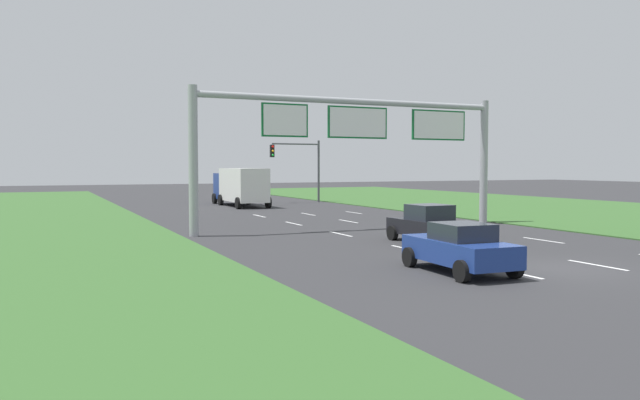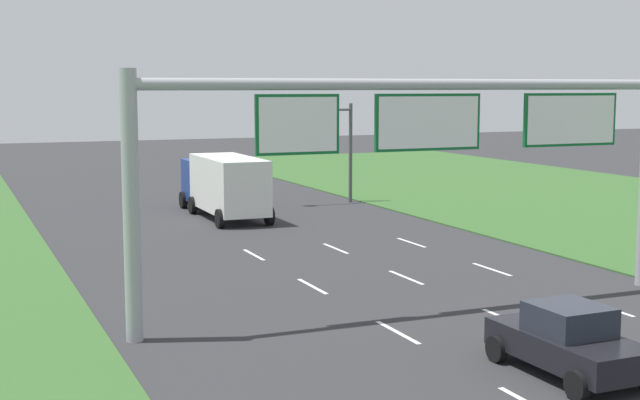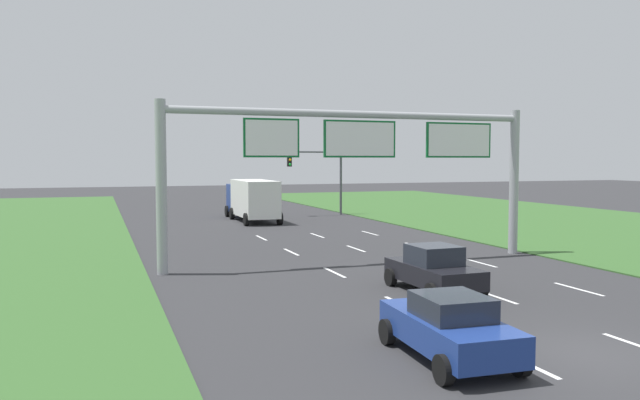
{
  "view_description": "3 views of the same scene",
  "coord_description": "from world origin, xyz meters",
  "px_view_note": "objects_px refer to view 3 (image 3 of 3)",
  "views": [
    {
      "loc": [
        -15.04,
        -14.76,
        3.26
      ],
      "look_at": [
        -0.36,
        17.41,
        1.34
      ],
      "focal_mm": 35.0,
      "sensor_mm": 36.0,
      "label": 1
    },
    {
      "loc": [
        -12.7,
        -8.56,
        6.55
      ],
      "look_at": [
        -1.39,
        18.19,
        2.83
      ],
      "focal_mm": 50.0,
      "sensor_mm": 36.0,
      "label": 2
    },
    {
      "loc": [
        -10.8,
        -11.53,
        4.6
      ],
      "look_at": [
        -1.59,
        14.18,
        2.83
      ],
      "focal_mm": 35.0,
      "sensor_mm": 36.0,
      "label": 3
    }
  ],
  "objects_px": {
    "sign_gantry": "(362,152)",
    "traffic_light_mast": "(319,169)",
    "box_truck": "(252,198)",
    "car_near_red": "(434,269)",
    "car_lead_silver": "(449,327)"
  },
  "relations": [
    {
      "from": "traffic_light_mast",
      "to": "box_truck",
      "type": "bearing_deg",
      "value": -156.85
    },
    {
      "from": "box_truck",
      "to": "traffic_light_mast",
      "type": "bearing_deg",
      "value": 23.6
    },
    {
      "from": "car_near_red",
      "to": "box_truck",
      "type": "distance_m",
      "value": 26.95
    },
    {
      "from": "car_lead_silver",
      "to": "car_near_red",
      "type": "bearing_deg",
      "value": 65.63
    },
    {
      "from": "car_near_red",
      "to": "sign_gantry",
      "type": "xyz_separation_m",
      "value": [
        0.13,
        6.56,
        4.16
      ]
    },
    {
      "from": "car_near_red",
      "to": "box_truck",
      "type": "relative_size",
      "value": 0.47
    },
    {
      "from": "box_truck",
      "to": "sign_gantry",
      "type": "distance_m",
      "value": 20.64
    },
    {
      "from": "sign_gantry",
      "to": "traffic_light_mast",
      "type": "height_order",
      "value": "sign_gantry"
    },
    {
      "from": "car_lead_silver",
      "to": "traffic_light_mast",
      "type": "xyz_separation_m",
      "value": [
        9.77,
        36.29,
        3.1
      ]
    },
    {
      "from": "car_lead_silver",
      "to": "sign_gantry",
      "type": "relative_size",
      "value": 0.24
    },
    {
      "from": "sign_gantry",
      "to": "traffic_light_mast",
      "type": "relative_size",
      "value": 3.08
    },
    {
      "from": "sign_gantry",
      "to": "box_truck",
      "type": "bearing_deg",
      "value": 90.43
    },
    {
      "from": "box_truck",
      "to": "traffic_light_mast",
      "type": "height_order",
      "value": "traffic_light_mast"
    },
    {
      "from": "car_near_red",
      "to": "sign_gantry",
      "type": "distance_m",
      "value": 7.77
    },
    {
      "from": "car_near_red",
      "to": "car_lead_silver",
      "type": "bearing_deg",
      "value": -118.51
    }
  ]
}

